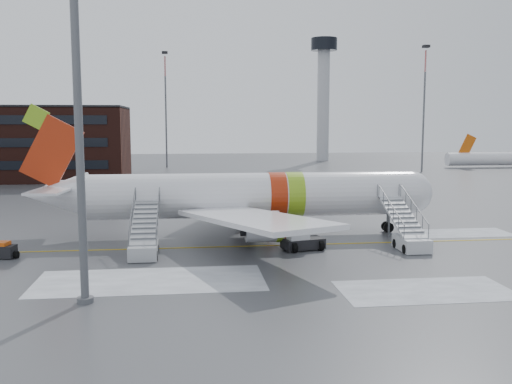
{
  "coord_description": "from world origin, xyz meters",
  "views": [
    {
      "loc": [
        -3.62,
        -44.69,
        9.75
      ],
      "look_at": [
        1.93,
        1.33,
        4.0
      ],
      "focal_mm": 40.0,
      "sensor_mm": 36.0,
      "label": 1
    }
  ],
  "objects": [
    {
      "name": "baggage_tractor",
      "position": [
        -16.91,
        -2.78,
        0.51
      ],
      "size": [
        2.4,
        1.41,
        1.2
      ],
      "color": "black",
      "rests_on": "ground"
    },
    {
      "name": "light_mast_far_ne",
      "position": [
        42.0,
        62.0,
        13.84
      ],
      "size": [
        1.2,
        1.2,
        24.25
      ],
      "color": "#595B60",
      "rests_on": "ground"
    },
    {
      "name": "control_tower",
      "position": [
        30.0,
        95.0,
        18.75
      ],
      "size": [
        6.4,
        6.4,
        30.0
      ],
      "color": "#B2B5BA",
      "rests_on": "ground"
    },
    {
      "name": "airliner",
      "position": [
        0.98,
        3.33,
        3.42
      ],
      "size": [
        35.03,
        32.97,
        11.18
      ],
      "color": "white",
      "rests_on": "ground"
    },
    {
      "name": "light_mast_near",
      "position": [
        -9.23,
        -13.91,
        14.55
      ],
      "size": [
        1.2,
        1.2,
        28.33
      ],
      "color": "#595B60",
      "rests_on": "ground"
    },
    {
      "name": "airstair_aft",
      "position": [
        -6.84,
        -3.2,
        1.06
      ],
      "size": [
        2.05,
        7.7,
        3.48
      ],
      "color": "#A1A4A8",
      "rests_on": "ground"
    },
    {
      "name": "airstair_fwd",
      "position": [
        13.21,
        -3.2,
        1.06
      ],
      "size": [
        2.05,
        7.7,
        3.48
      ],
      "color": "silver",
      "rests_on": "ground"
    },
    {
      "name": "light_mast_far_n",
      "position": [
        -8.0,
        78.0,
        13.84
      ],
      "size": [
        1.2,
        1.2,
        24.25
      ],
      "color": "#595B60",
      "rests_on": "ground"
    },
    {
      "name": "ground",
      "position": [
        0.0,
        0.0,
        0.0
      ],
      "size": [
        260.0,
        260.0,
        0.0
      ],
      "primitive_type": "plane",
      "color": "#494C4F",
      "rests_on": "ground"
    },
    {
      "name": "pushback_tug",
      "position": [
        4.87,
        -2.71,
        0.78
      ],
      "size": [
        3.42,
        2.88,
        1.78
      ],
      "color": "black",
      "rests_on": "ground"
    }
  ]
}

